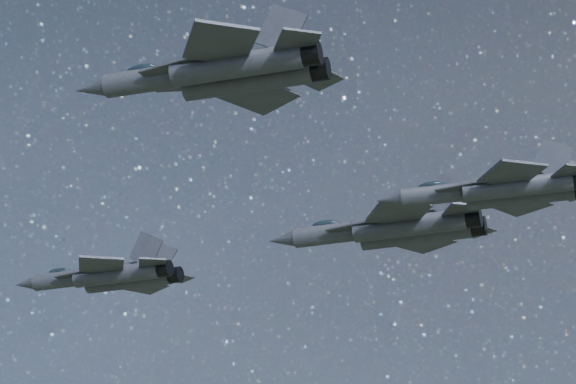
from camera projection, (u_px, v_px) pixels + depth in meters
The scene contains 4 objects.
jet_lead at pixel (110, 276), 88.38m from camera, with size 18.10×12.51×4.54m.
jet_left at pixel (395, 229), 80.53m from camera, with size 19.85×13.71×4.98m.
jet_right at pixel (222, 72), 62.00m from camera, with size 18.36×12.50×4.61m.
jet_slot at pixel (500, 190), 70.70m from camera, with size 16.39×11.18×4.12m.
Camera 1 is at (38.52, -57.31, 114.83)m, focal length 60.00 mm.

